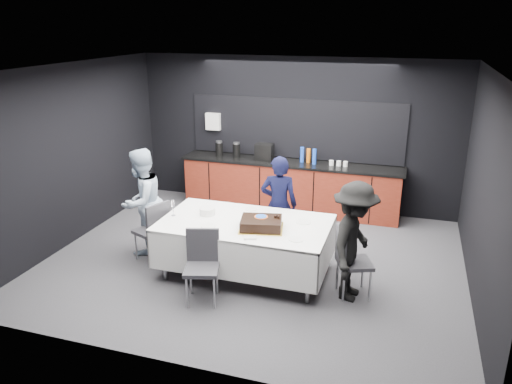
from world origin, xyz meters
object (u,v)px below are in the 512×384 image
champagne_flute (173,205)px  chair_near (202,260)px  cake_assembly (261,224)px  person_right (354,242)px  person_left (142,202)px  party_table (245,231)px  plate_stack (207,211)px  chair_right (349,257)px  person_center (279,205)px  chair_left (154,227)px

champagne_flute → chair_near: (0.74, -0.72, -0.40)m
cake_assembly → person_right: size_ratio=0.42×
champagne_flute → person_right: (2.55, -0.12, -0.16)m
person_left → person_right: 3.25m
party_table → champagne_flute: bearing=-175.6°
champagne_flute → person_right: person_right is taller
person_right → party_table: bearing=90.8°
plate_stack → person_left: 1.12m
champagne_flute → chair_right: size_ratio=0.24×
person_center → person_left: size_ratio=0.94×
party_table → chair_right: size_ratio=2.51×
cake_assembly → person_left: size_ratio=0.41×
person_right → person_left: bearing=91.0°
plate_stack → champagne_flute: bearing=-157.6°
chair_left → person_right: (2.90, -0.17, 0.24)m
champagne_flute → person_center: size_ratio=0.15×
chair_right → chair_near: same height
cake_assembly → plate_stack: bearing=164.1°
cake_assembly → chair_right: bearing=-0.4°
person_left → chair_near: bearing=63.0°
cake_assembly → person_center: person_center is taller
party_table → cake_assembly: size_ratio=3.51×
plate_stack → person_right: person_right is taller
chair_near → party_table: bearing=69.4°
chair_near → cake_assembly: bearing=48.3°
chair_right → person_right: size_ratio=0.59×
champagne_flute → chair_near: 1.11m
plate_stack → chair_right: (2.05, -0.26, -0.30)m
person_center → chair_right: bearing=130.8°
chair_near → person_left: person_left is taller
cake_assembly → chair_near: 0.93m
party_table → person_left: person_left is taller
cake_assembly → person_right: 1.23m
person_left → person_right: person_left is taller
party_table → chair_left: (-1.40, -0.03, -0.11)m
chair_near → chair_right: bearing=20.1°
chair_left → chair_right: (2.85, -0.13, 0.00)m
person_center → cake_assembly: bearing=81.5°
cake_assembly → person_left: 2.03m
plate_stack → chair_left: (-0.79, -0.13, -0.30)m
plate_stack → chair_left: bearing=-170.4°
plate_stack → cake_assembly: bearing=-15.9°
champagne_flute → person_left: person_left is taller
party_table → chair_left: size_ratio=2.51×
cake_assembly → person_center: size_ratio=0.43×
cake_assembly → person_left: bearing=169.7°
party_table → plate_stack: bearing=170.4°
champagne_flute → chair_left: (-0.35, 0.05, -0.40)m
champagne_flute → chair_left: size_ratio=0.24×
cake_assembly → chair_near: cake_assembly is taller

